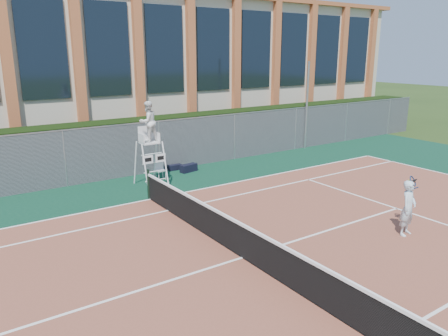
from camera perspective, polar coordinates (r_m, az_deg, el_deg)
ground at (r=11.34m, az=2.42°, el=-11.75°), size 120.00×120.00×0.00m
apron at (r=12.07m, az=-0.44°, el=-9.97°), size 36.00×20.00×0.01m
tennis_court at (r=11.33m, az=2.43°, el=-11.66°), size 23.77×10.97×0.02m
tennis_net at (r=11.11m, az=2.46°, el=-9.27°), size 0.10×11.30×1.10m
fence at (r=18.41m, az=-14.05°, el=1.97°), size 40.00×0.06×2.20m
hedge at (r=19.51m, az=-15.29°, el=2.61°), size 40.00×1.40×2.20m
building at (r=26.78m, az=-21.49°, el=11.91°), size 45.00×10.60×8.22m
steel_pole at (r=23.88m, az=10.75°, el=8.00°), size 0.12×0.12×4.63m
umpire_chair at (r=16.82m, az=-9.89°, el=5.67°), size 0.93×1.44×3.35m
plastic_chair at (r=18.04m, az=-8.38°, el=-0.02°), size 0.40×0.40×0.81m
sports_bag_near at (r=19.13m, az=-4.64°, el=0.01°), size 0.83×0.46×0.33m
sports_bag_far at (r=19.48m, az=-6.42°, el=0.09°), size 0.61×0.28×0.24m
tennis_player at (r=13.39m, az=22.92°, el=-4.82°), size 0.94×0.67×1.62m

